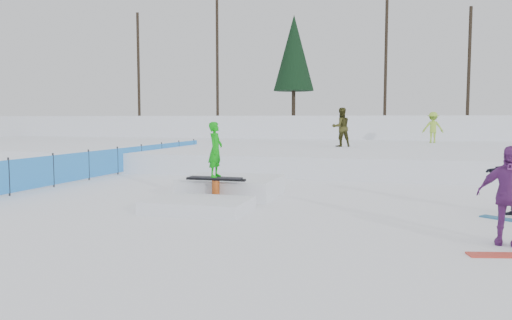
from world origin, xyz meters
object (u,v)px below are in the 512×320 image
(walker_olive, at_px, (341,127))
(jib_rail_feature, at_px, (223,189))
(walker_ygreen, at_px, (433,127))
(spectator_purple, at_px, (508,195))
(safety_fence, at_px, (118,161))

(walker_olive, xyz_separation_m, jib_rail_feature, (-1.77, -12.38, -1.47))
(walker_ygreen, relative_size, jib_rail_feature, 0.40)
(walker_ygreen, height_order, spectator_purple, walker_ygreen)
(safety_fence, height_order, jib_rail_feature, jib_rail_feature)
(jib_rail_feature, bearing_deg, walker_ygreen, 70.20)
(walker_olive, distance_m, jib_rail_feature, 12.59)
(safety_fence, bearing_deg, jib_rail_feature, -37.41)
(walker_olive, height_order, spectator_purple, walker_olive)
(jib_rail_feature, bearing_deg, safety_fence, 142.59)
(walker_olive, bearing_deg, spectator_purple, 78.56)
(spectator_purple, xyz_separation_m, jib_rail_feature, (-6.40, 3.17, -0.56))
(spectator_purple, relative_size, jib_rail_feature, 0.39)
(safety_fence, xyz_separation_m, spectator_purple, (12.49, -7.84, 0.32))
(safety_fence, relative_size, walker_olive, 8.23)
(walker_ygreen, bearing_deg, jib_rail_feature, 68.30)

